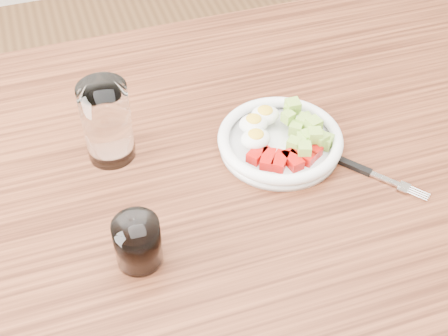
# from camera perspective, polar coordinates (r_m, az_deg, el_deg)

# --- Properties ---
(dining_table) EXTENTS (1.50, 0.90, 0.77)m
(dining_table) POSITION_cam_1_polar(r_m,az_deg,el_deg) (1.00, 0.73, -5.54)
(dining_table) COLOR brown
(dining_table) RESTS_ON ground
(bowl) EXTENTS (0.19, 0.19, 0.05)m
(bowl) POSITION_cam_1_polar(r_m,az_deg,el_deg) (0.97, 5.14, 2.65)
(bowl) COLOR white
(bowl) RESTS_ON dining_table
(fork) EXTENTS (0.12, 0.14, 0.01)m
(fork) POSITION_cam_1_polar(r_m,az_deg,el_deg) (0.96, 12.32, -0.05)
(fork) COLOR black
(fork) RESTS_ON dining_table
(water_glass) EXTENTS (0.07, 0.07, 0.13)m
(water_glass) POSITION_cam_1_polar(r_m,az_deg,el_deg) (0.94, -10.66, 4.13)
(water_glass) COLOR white
(water_glass) RESTS_ON dining_table
(coffee_glass) EXTENTS (0.06, 0.06, 0.07)m
(coffee_glass) POSITION_cam_1_polar(r_m,az_deg,el_deg) (0.81, -7.89, -6.77)
(coffee_glass) COLOR white
(coffee_glass) RESTS_ON dining_table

